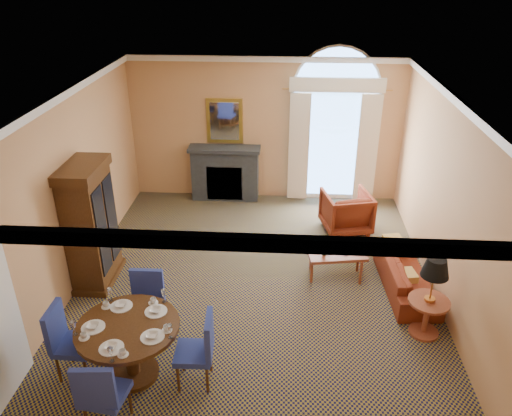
# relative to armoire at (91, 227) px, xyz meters

# --- Properties ---
(ground) EXTENTS (7.50, 7.50, 0.00)m
(ground) POSITION_rel_armoire_xyz_m (2.72, -0.16, -1.03)
(ground) COLOR #121238
(ground) RESTS_ON ground
(room_envelope) EXTENTS (6.04, 7.52, 3.45)m
(room_envelope) POSITION_rel_armoire_xyz_m (2.69, 0.51, 1.48)
(room_envelope) COLOR tan
(room_envelope) RESTS_ON ground
(armoire) EXTENTS (0.61, 1.09, 2.14)m
(armoire) POSITION_rel_armoire_xyz_m (0.00, 0.00, 0.00)
(armoire) COLOR #371F0C
(armoire) RESTS_ON ground
(dining_table) EXTENTS (1.33, 1.33, 1.04)m
(dining_table) POSITION_rel_armoire_xyz_m (1.24, -2.17, -0.41)
(dining_table) COLOR #371F0C
(dining_table) RESTS_ON ground
(dining_chair_north) EXTENTS (0.57, 0.57, 1.07)m
(dining_chair_north) POSITION_rel_armoire_xyz_m (1.25, -1.35, -0.42)
(dining_chair_north) COLOR navy
(dining_chair_north) RESTS_ON ground
(dining_chair_south) EXTENTS (0.54, 0.54, 1.07)m
(dining_chair_south) POSITION_rel_armoire_xyz_m (1.17, -3.05, -0.42)
(dining_chair_south) COLOR navy
(dining_chair_south) RESTS_ON ground
(dining_chair_east) EXTENTS (0.51, 0.50, 1.07)m
(dining_chair_east) POSITION_rel_armoire_xyz_m (2.18, -2.22, -0.42)
(dining_chair_east) COLOR navy
(dining_chair_east) RESTS_ON ground
(dining_chair_west) EXTENTS (0.50, 0.49, 1.07)m
(dining_chair_west) POSITION_rel_armoire_xyz_m (0.40, -2.17, -0.42)
(dining_chair_west) COLOR navy
(dining_chair_west) RESTS_ON ground
(sofa) EXTENTS (0.82, 1.87, 0.54)m
(sofa) POSITION_rel_armoire_xyz_m (5.27, 0.03, -0.77)
(sofa) COLOR maroon
(sofa) RESTS_ON ground
(armchair) EXTENTS (1.09, 1.11, 0.84)m
(armchair) POSITION_rel_armoire_xyz_m (4.44, 2.05, -0.61)
(armchair) COLOR maroon
(armchair) RESTS_ON ground
(coffee_table) EXTENTS (1.06, 0.70, 0.81)m
(coffee_table) POSITION_rel_armoire_xyz_m (4.10, 0.33, -0.58)
(coffee_table) COLOR #99472D
(coffee_table) RESTS_ON ground
(side_table) EXTENTS (0.60, 0.60, 1.27)m
(side_table) POSITION_rel_armoire_xyz_m (5.32, -1.07, -0.21)
(side_table) COLOR #99472D
(side_table) RESTS_ON ground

